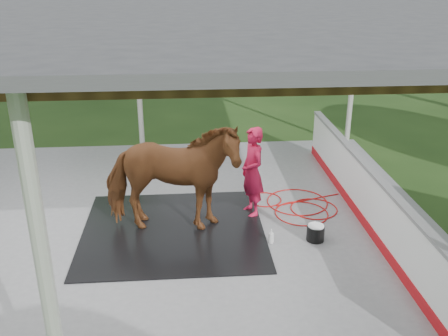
{
  "coord_description": "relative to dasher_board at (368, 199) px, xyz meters",
  "views": [
    {
      "loc": [
        1.19,
        -8.27,
        4.7
      ],
      "look_at": [
        1.87,
        0.2,
        1.24
      ],
      "focal_mm": 40.0,
      "sensor_mm": 36.0,
      "label": 1
    }
  ],
  "objects": [
    {
      "name": "concrete_slab",
      "position": [
        -4.6,
        0.0,
        -0.57
      ],
      "size": [
        12.0,
        10.0,
        0.05
      ],
      "primitive_type": "cube",
      "color": "slate",
      "rests_on": "ground"
    },
    {
      "name": "handler",
      "position": [
        -2.13,
        0.65,
        0.36
      ],
      "size": [
        0.6,
        0.75,
        1.81
      ],
      "primitive_type": "imported",
      "rotation": [
        0.0,
        0.0,
        -1.29
      ],
      "color": "#CB153F",
      "rests_on": "concrete_slab"
    },
    {
      "name": "soap_bottle_a",
      "position": [
        -1.93,
        -0.53,
        -0.41
      ],
      "size": [
        0.11,
        0.11,
        0.27
      ],
      "primitive_type": "imported",
      "rotation": [
        0.0,
        0.0,
        -0.05
      ],
      "color": "silver",
      "rests_on": "concrete_slab"
    },
    {
      "name": "soap_bottle_b",
      "position": [
        -1.04,
        -0.15,
        -0.44
      ],
      "size": [
        0.13,
        0.12,
        0.2
      ],
      "primitive_type": "imported",
      "rotation": [
        0.0,
        0.0,
        -0.98
      ],
      "color": "#338CD8",
      "rests_on": "concrete_slab"
    },
    {
      "name": "wash_bucket",
      "position": [
        -1.12,
        -0.49,
        -0.39
      ],
      "size": [
        0.32,
        0.32,
        0.3
      ],
      "color": "black",
      "rests_on": "concrete_slab"
    },
    {
      "name": "horse",
      "position": [
        -3.7,
        0.06,
        0.54
      ],
      "size": [
        2.58,
        1.32,
        2.11
      ],
      "primitive_type": "imported",
      "rotation": [
        0.0,
        0.0,
        1.5
      ],
      "color": "brown",
      "rests_on": "rubber_mat"
    },
    {
      "name": "rubber_mat",
      "position": [
        -3.7,
        0.06,
        -0.53
      ],
      "size": [
        3.39,
        3.17,
        0.03
      ],
      "primitive_type": "cube",
      "color": "black",
      "rests_on": "concrete_slab"
    },
    {
      "name": "ground",
      "position": [
        -4.6,
        0.0,
        -0.59
      ],
      "size": [
        100.0,
        100.0,
        0.0
      ],
      "primitive_type": "plane",
      "color": "#1E3814"
    },
    {
      "name": "hose_coil",
      "position": [
        -1.13,
        0.87,
        -0.53
      ],
      "size": [
        2.01,
        1.71,
        0.02
      ],
      "color": "#B80F0D",
      "rests_on": "concrete_slab"
    },
    {
      "name": "dasher_board",
      "position": [
        0.0,
        0.0,
        0.0
      ],
      "size": [
        0.16,
        8.0,
        1.15
      ],
      "color": "#B30E16",
      "rests_on": "concrete_slab"
    },
    {
      "name": "tree_belt",
      "position": [
        -4.3,
        0.9,
        3.2
      ],
      "size": [
        28.0,
        28.0,
        5.8
      ],
      "color": "#382314",
      "rests_on": "ground"
    },
    {
      "name": "pavilion_structure",
      "position": [
        -4.6,
        -0.0,
        3.37
      ],
      "size": [
        12.6,
        10.6,
        4.05
      ],
      "color": "beige",
      "rests_on": "ground"
    }
  ]
}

